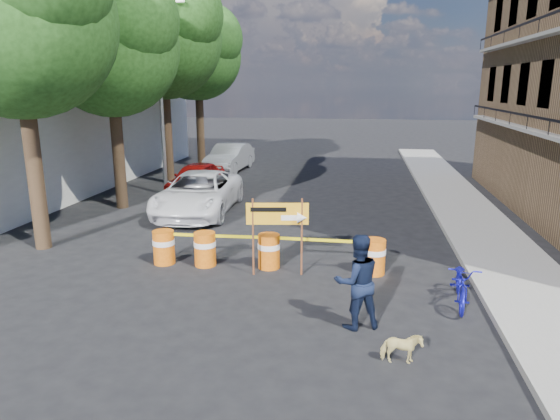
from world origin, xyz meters
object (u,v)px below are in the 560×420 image
(detour_sign, at_px, (286,219))
(sedan_silver, at_px, (230,158))
(barrel_mid_left, at_px, (205,248))
(dog, at_px, (401,348))
(barrel_far_right, at_px, (374,256))
(pedestrian, at_px, (357,282))
(barrel_mid_right, at_px, (269,250))
(suv_white, at_px, (198,193))
(sedan_red, at_px, (196,178))
(barrel_far_left, at_px, (164,246))
(bicycle, at_px, (463,263))

(detour_sign, xyz_separation_m, sedan_silver, (-5.31, 14.80, -0.70))
(sedan_silver, bearing_deg, barrel_mid_left, -73.70)
(detour_sign, relative_size, dog, 2.89)
(barrel_far_right, height_order, pedestrian, pedestrian)
(barrel_mid_left, relative_size, dog, 1.32)
(barrel_far_right, bearing_deg, dog, -84.94)
(barrel_mid_right, relative_size, suv_white, 0.17)
(pedestrian, relative_size, dog, 2.79)
(suv_white, relative_size, sedan_red, 1.38)
(barrel_far_right, bearing_deg, suv_white, 140.27)
(barrel_far_left, xyz_separation_m, barrel_mid_right, (2.81, 0.12, 0.00))
(dog, bearing_deg, suv_white, 30.35)
(barrel_mid_left, distance_m, dog, 6.26)
(detour_sign, xyz_separation_m, pedestrian, (1.77, -2.51, -0.49))
(barrel_mid_left, bearing_deg, barrel_far_right, 1.21)
(detour_sign, xyz_separation_m, sedan_red, (-5.31, 9.00, -0.78))
(bicycle, xyz_separation_m, sedan_red, (-9.31, 10.10, -0.27))
(barrel_mid_right, relative_size, detour_sign, 0.46)
(barrel_far_left, relative_size, barrel_mid_right, 1.00)
(barrel_mid_left, height_order, sedan_silver, sedan_silver)
(detour_sign, height_order, sedan_red, detour_sign)
(barrel_far_right, relative_size, sedan_red, 0.23)
(detour_sign, relative_size, bicycle, 1.05)
(barrel_mid_right, height_order, bicycle, bicycle)
(detour_sign, distance_m, suv_white, 7.01)
(dog, bearing_deg, pedestrian, 27.23)
(barrel_mid_left, xyz_separation_m, dog, (4.74, -4.09, -0.18))
(dog, distance_m, sedan_silver, 20.15)
(barrel_mid_left, relative_size, bicycle, 0.48)
(detour_sign, bearing_deg, barrel_far_left, 165.70)
(barrel_mid_left, distance_m, pedestrian, 4.90)
(barrel_mid_right, relative_size, pedestrian, 0.47)
(barrel_far_right, height_order, sedan_silver, sedan_silver)
(barrel_far_right, bearing_deg, pedestrian, -97.93)
(suv_white, bearing_deg, detour_sign, -56.76)
(barrel_far_left, relative_size, sedan_silver, 0.20)
(sedan_red, bearing_deg, dog, -53.16)
(detour_sign, bearing_deg, suv_white, 117.03)
(sedan_red, bearing_deg, bicycle, -42.14)
(barrel_mid_left, xyz_separation_m, sedan_red, (-3.12, 8.66, 0.20))
(detour_sign, bearing_deg, barrel_far_right, 2.25)
(barrel_mid_left, distance_m, bicycle, 6.37)
(barrel_far_left, height_order, bicycle, bicycle)
(detour_sign, distance_m, sedan_red, 10.48)
(suv_white, bearing_deg, pedestrian, -57.02)
(sedan_red, bearing_deg, barrel_mid_right, -55.51)
(sedan_red, height_order, sedan_silver, sedan_silver)
(suv_white, xyz_separation_m, sedan_red, (-1.22, 3.35, -0.08))
(pedestrian, xyz_separation_m, suv_white, (-5.86, 8.15, -0.20))
(pedestrian, distance_m, sedan_silver, 18.70)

